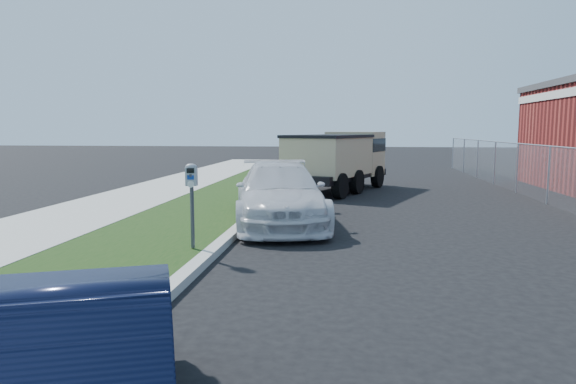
# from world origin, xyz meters

# --- Properties ---
(ground) EXTENTS (120.00, 120.00, 0.00)m
(ground) POSITION_xyz_m (0.00, 0.00, 0.00)
(ground) COLOR black
(ground) RESTS_ON ground
(streetside) EXTENTS (6.12, 50.00, 0.15)m
(streetside) POSITION_xyz_m (-5.57, 2.00, 0.07)
(streetside) COLOR #999990
(streetside) RESTS_ON ground
(chainlink_fence) EXTENTS (0.06, 30.06, 30.00)m
(chainlink_fence) POSITION_xyz_m (6.00, 7.00, 1.26)
(chainlink_fence) COLOR slate
(chainlink_fence) RESTS_ON ground
(parking_meter) EXTENTS (0.22, 0.16, 1.55)m
(parking_meter) POSITION_xyz_m (-2.96, -0.68, 1.27)
(parking_meter) COLOR #3F4247
(parking_meter) RESTS_ON ground
(white_wagon) EXTENTS (3.06, 5.45, 1.49)m
(white_wagon) POSITION_xyz_m (-1.80, 2.74, 0.75)
(white_wagon) COLOR silver
(white_wagon) RESTS_ON ground
(dump_truck) EXTENTS (3.96, 6.01, 2.22)m
(dump_truck) POSITION_xyz_m (-0.53, 9.92, 1.25)
(dump_truck) COLOR black
(dump_truck) RESTS_ON ground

